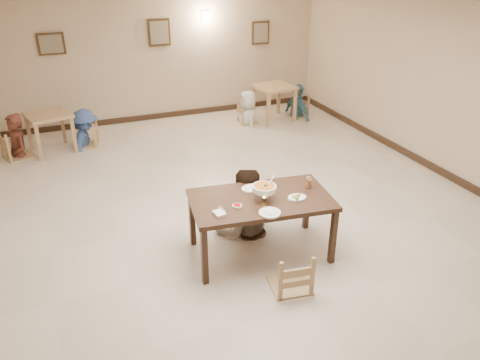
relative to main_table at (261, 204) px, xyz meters
name	(u,v)px	position (x,y,z in m)	size (l,w,h in m)	color
floor	(236,214)	(0.08, 1.07, -0.75)	(10.00, 10.00, 0.00)	beige
ceiling	(235,8)	(0.08, 1.07, 2.25)	(10.00, 10.00, 0.00)	silver
wall_back	(156,55)	(0.08, 6.07, 0.75)	(10.00, 10.00, 0.00)	#C7AD90
wall_right	(456,93)	(4.08, 1.07, 0.75)	(10.00, 10.00, 0.00)	#C7AD90
baseboard_back	(161,116)	(0.08, 6.04, -0.69)	(8.00, 0.06, 0.12)	black
baseboard_right	(439,170)	(4.05, 1.07, -0.69)	(0.06, 10.00, 0.12)	black
picture_a	(51,44)	(-2.12, 6.02, 1.15)	(0.55, 0.04, 0.45)	#382513
picture_b	(159,33)	(0.18, 6.02, 1.25)	(0.50, 0.04, 0.60)	#382513
picture_c	(261,33)	(2.68, 6.02, 1.10)	(0.45, 0.04, 0.55)	#382513
wall_sconce	(205,16)	(1.28, 6.03, 1.55)	(0.16, 0.05, 0.22)	#FFD88C
main_table	(261,204)	(0.00, 0.00, 0.00)	(1.89, 1.21, 0.83)	#382115
chair_far	(243,197)	(0.06, 0.74, -0.28)	(0.45, 0.45, 0.95)	tan
chair_near	(291,252)	(0.05, -0.77, -0.26)	(0.46, 0.46, 0.99)	tan
main_diner	(244,170)	(0.02, 0.62, 0.20)	(0.92, 0.72, 1.90)	gray
curry_warmer	(264,188)	(0.02, -0.05, 0.24)	(0.34, 0.30, 0.27)	silver
rice_plate_far	(252,188)	(-0.01, 0.27, 0.10)	(0.30, 0.30, 0.07)	white
rice_plate_near	(270,213)	(-0.06, -0.39, 0.10)	(0.27, 0.27, 0.06)	white
fried_plate	(297,197)	(0.42, -0.18, 0.10)	(0.24, 0.24, 0.05)	white
chili_dish	(237,206)	(-0.36, -0.09, 0.09)	(0.12, 0.12, 0.03)	white
napkin_cutlery	(219,213)	(-0.63, -0.18, 0.10)	(0.16, 0.24, 0.03)	white
drink_glass	(308,183)	(0.70, 0.04, 0.15)	(0.08, 0.08, 0.15)	white
bg_table_left	(49,120)	(-2.42, 4.79, -0.10)	(0.98, 0.98, 0.79)	tan
bg_table_right	(274,91)	(2.55, 4.91, -0.06)	(0.91, 0.91, 0.83)	tan
bg_chair_ll	(14,131)	(-3.06, 4.74, -0.22)	(0.50, 0.50, 1.07)	tan
bg_chair_lr	(84,123)	(-1.77, 4.87, -0.26)	(0.46, 0.46, 0.98)	tan
bg_chair_rl	(248,105)	(1.90, 4.95, -0.32)	(0.41, 0.41, 0.87)	tan
bg_chair_rr	(298,98)	(3.20, 4.93, -0.30)	(0.42, 0.42, 0.90)	tan
bg_diner_a	(10,114)	(-3.06, 4.74, 0.12)	(0.63, 0.42, 1.74)	#572920
bg_diner_b	(82,110)	(-1.77, 4.87, 0.02)	(1.00, 0.57, 1.54)	#3B5793
bg_diner_c	(248,91)	(1.90, 4.95, 0.01)	(0.75, 0.48, 1.53)	silver
bg_diner_d	(299,84)	(3.20, 4.93, 0.04)	(0.93, 0.39, 1.59)	teal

